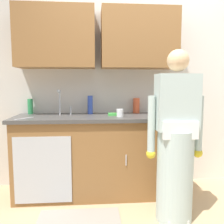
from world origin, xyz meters
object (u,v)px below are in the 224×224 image
(sink, at_px, (62,117))
(knife_on_counter, at_px, (24,118))
(person_at_sink, at_px, (175,150))
(bottle_water_tall, at_px, (136,106))
(bottle_soap, at_px, (90,105))
(bottle_water_short, at_px, (163,104))
(bottle_cleaner_spray, at_px, (30,106))
(sponge, at_px, (113,114))
(cup_by_sink, at_px, (120,113))

(sink, height_order, knife_on_counter, sink)
(sink, bearing_deg, person_at_sink, -29.67)
(bottle_water_tall, height_order, bottle_soap, bottle_soap)
(bottle_water_tall, bearing_deg, knife_on_counter, -161.88)
(bottle_water_short, bearing_deg, person_at_sink, -98.11)
(person_at_sink, xyz_separation_m, bottle_water_tall, (-0.22, 0.88, 0.34))
(bottle_cleaner_spray, height_order, sponge, bottle_cleaner_spray)
(cup_by_sink, distance_m, knife_on_counter, 1.04)
(sink, relative_size, sponge, 4.55)
(bottle_water_tall, relative_size, knife_on_counter, 0.80)
(sink, xyz_separation_m, bottle_water_short, (1.25, 0.15, 0.14))
(person_at_sink, bearing_deg, sponge, 129.79)
(bottle_soap, distance_m, sponge, 0.34)
(sink, bearing_deg, sponge, 0.12)
(bottle_cleaner_spray, height_order, knife_on_counter, bottle_cleaner_spray)
(bottle_water_short, xyz_separation_m, bottle_soap, (-0.92, 0.02, -0.01))
(bottle_water_short, bearing_deg, knife_on_counter, -167.93)
(cup_by_sink, bearing_deg, bottle_soap, 138.76)
(person_at_sink, relative_size, bottle_water_short, 6.45)
(sink, xyz_separation_m, bottle_water_tall, (0.92, 0.23, 0.11))
(bottle_cleaner_spray, bearing_deg, bottle_water_tall, 0.03)
(bottle_soap, relative_size, cup_by_sink, 2.57)
(sink, relative_size, bottle_cleaner_spray, 2.65)
(bottle_soap, xyz_separation_m, knife_on_counter, (-0.70, -0.37, -0.11))
(bottle_water_short, xyz_separation_m, knife_on_counter, (-1.62, -0.35, -0.12))
(person_at_sink, distance_m, bottle_soap, 1.21)
(sink, xyz_separation_m, person_at_sink, (1.14, -0.65, -0.23))
(bottle_water_tall, height_order, cup_by_sink, bottle_water_tall)
(bottle_water_tall, distance_m, cup_by_sink, 0.43)
(knife_on_counter, xyz_separation_m, sponge, (0.97, 0.20, 0.01))
(bottle_water_short, bearing_deg, bottle_water_tall, 167.35)
(cup_by_sink, bearing_deg, bottle_water_short, 25.14)
(bottle_cleaner_spray, xyz_separation_m, knife_on_counter, (0.04, -0.42, -0.09))
(sponge, bearing_deg, knife_on_counter, -168.59)
(bottle_cleaner_spray, xyz_separation_m, cup_by_sink, (1.08, -0.35, -0.05))
(sponge, bearing_deg, bottle_water_tall, 35.16)
(bottle_water_short, height_order, bottle_water_tall, bottle_water_short)
(sink, distance_m, bottle_water_short, 1.27)
(bottle_water_short, xyz_separation_m, bottle_water_tall, (-0.33, 0.07, -0.03))
(bottle_water_tall, height_order, knife_on_counter, bottle_water_tall)
(bottle_water_short, relative_size, bottle_water_tall, 1.30)
(person_at_sink, relative_size, cup_by_sink, 18.29)
(bottle_soap, bearing_deg, knife_on_counter, -151.99)
(sink, xyz_separation_m, bottle_soap, (0.33, 0.18, 0.13))
(sponge, bearing_deg, person_at_sink, -50.21)
(bottle_water_tall, xyz_separation_m, knife_on_counter, (-1.29, -0.42, -0.09))
(sink, xyz_separation_m, knife_on_counter, (-0.37, -0.19, 0.02))
(bottle_cleaner_spray, distance_m, bottle_soap, 0.74)
(bottle_cleaner_spray, bearing_deg, cup_by_sink, -17.82)
(bottle_soap, distance_m, knife_on_counter, 0.80)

